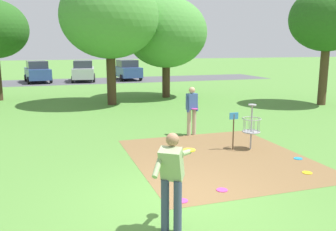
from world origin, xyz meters
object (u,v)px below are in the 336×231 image
at_px(disc_golf_basket, 249,125).
at_px(parked_car_center_right, 83,71).
at_px(frisbee_far_left, 307,173).
at_px(player_throwing, 192,108).
at_px(tree_mid_center, 166,33).
at_px(frisbee_by_tee, 222,190).
at_px(parked_car_center_left, 37,72).
at_px(frisbee_scattered_a, 182,201).
at_px(tree_near_left, 109,17).
at_px(parked_car_rightmost, 127,70).
at_px(tree_mid_right, 328,19).
at_px(frisbee_far_right, 298,159).
at_px(player_foreground_watching, 172,176).

height_order(disc_golf_basket, parked_car_center_right, parked_car_center_right).
bearing_deg(frisbee_far_left, player_throwing, 105.98).
relative_size(tree_mid_center, parked_car_center_right, 1.36).
relative_size(frisbee_by_tee, parked_car_center_left, 0.06).
bearing_deg(frisbee_scattered_a, frisbee_by_tee, 14.09).
bearing_deg(parked_car_center_right, tree_near_left, -88.86).
relative_size(tree_near_left, parked_car_rightmost, 1.58).
bearing_deg(parked_car_center_right, frisbee_by_tee, -88.62).
height_order(player_throwing, frisbee_far_left, player_throwing).
bearing_deg(frisbee_far_left, tree_near_left, 103.23).
xyz_separation_m(tree_mid_center, tree_mid_right, (7.07, -5.31, 0.58)).
bearing_deg(parked_car_rightmost, disc_golf_basket, -92.80).
height_order(frisbee_by_tee, frisbee_scattered_a, same).
distance_m(frisbee_far_right, parked_car_center_left, 26.34).
bearing_deg(frisbee_far_left, player_foreground_watching, -158.12).
relative_size(frisbee_far_right, parked_car_rightmost, 0.05).
relative_size(player_throwing, tree_near_left, 0.25).
bearing_deg(frisbee_far_right, frisbee_far_left, -116.98).
distance_m(player_throwing, frisbee_far_left, 4.80).
height_order(player_throwing, tree_mid_center, tree_mid_center).
distance_m(frisbee_by_tee, parked_car_rightmost, 26.81).
bearing_deg(parked_car_center_left, tree_mid_center, -57.69).
xyz_separation_m(disc_golf_basket, tree_near_left, (-2.57, 9.85, 3.84)).
bearing_deg(frisbee_scattered_a, parked_car_center_left, 97.43).
xyz_separation_m(tree_near_left, tree_mid_right, (10.70, -3.55, -0.13)).
relative_size(tree_mid_center, parked_car_center_left, 1.35).
bearing_deg(tree_near_left, parked_car_center_right, 91.14).
bearing_deg(tree_near_left, tree_mid_right, -18.37).
bearing_deg(frisbee_scattered_a, tree_near_left, 87.04).
relative_size(frisbee_scattered_a, parked_car_center_right, 0.05).
xyz_separation_m(player_foreground_watching, parked_car_center_left, (-2.91, 27.90, -0.06)).
xyz_separation_m(disc_golf_basket, frisbee_far_right, (0.81, -1.29, -0.74)).
xyz_separation_m(parked_car_center_left, parked_car_rightmost, (7.90, 0.00, 0.00)).
distance_m(frisbee_scattered_a, tree_near_left, 13.57).
relative_size(disc_golf_basket, parked_car_rightmost, 0.32).
height_order(tree_mid_right, parked_car_center_left, tree_mid_right).
height_order(player_foreground_watching, tree_mid_right, tree_mid_right).
bearing_deg(player_throwing, frisbee_scattered_a, -113.57).
bearing_deg(tree_mid_right, frisbee_far_right, -133.95).
height_order(frisbee_by_tee, parked_car_center_left, parked_car_center_left).
bearing_deg(tree_mid_center, parked_car_center_right, 107.91).
xyz_separation_m(tree_near_left, parked_car_rightmost, (3.74, 14.08, -3.67)).
distance_m(frisbee_far_right, frisbee_scattered_a, 4.36).
bearing_deg(player_throwing, tree_mid_right, 24.18).
distance_m(parked_car_center_left, parked_car_center_right, 3.89).
distance_m(tree_near_left, tree_mid_center, 4.10).
height_order(player_foreground_watching, tree_near_left, tree_near_left).
relative_size(disc_golf_basket, frisbee_scattered_a, 5.86).
distance_m(player_foreground_watching, tree_mid_right, 16.13).
distance_m(tree_mid_right, parked_car_center_right, 20.87).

